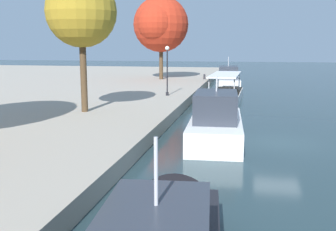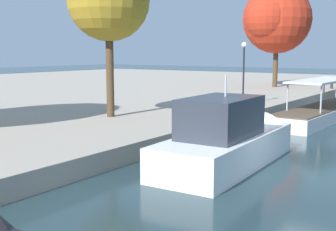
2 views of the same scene
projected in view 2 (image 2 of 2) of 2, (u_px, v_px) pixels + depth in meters
ground_plane at (312, 178)px, 16.05m from camera, size 220.00×220.00×0.00m
motor_yacht_2 at (232, 143)px, 18.28m from camera, size 9.22×3.18×4.58m
tour_boat_3 at (326, 114)px, 30.68m from camera, size 14.40×3.09×3.74m
mooring_bollard_0 at (332, 85)px, 45.22m from camera, size 0.30×0.30×0.71m
lamp_post at (244, 68)px, 31.04m from camera, size 0.38×0.38×4.41m
tree_2 at (276, 19)px, 46.32m from camera, size 7.66×7.20×10.76m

